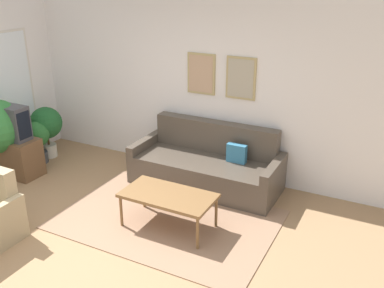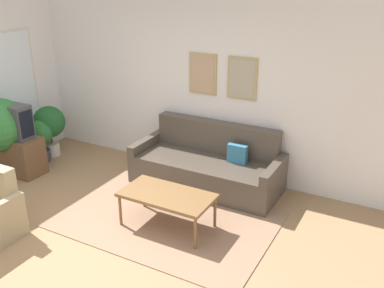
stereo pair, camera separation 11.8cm
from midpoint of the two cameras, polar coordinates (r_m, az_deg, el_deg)
The scene contains 10 objects.
ground_plane at distance 5.09m, azimuth -14.34°, elevation -14.05°, with size 16.00×16.00×0.00m, color #997551.
area_rug at distance 5.55m, azimuth -2.79°, elevation -9.95°, with size 2.69×1.82×0.01m.
wall_back at distance 6.53m, azimuth 0.52°, elevation 7.91°, with size 8.00×0.09×2.70m.
couch at distance 6.27m, azimuth 2.71°, elevation -2.93°, with size 2.15×0.90×0.89m.
coffee_table at distance 5.20m, azimuth -2.69°, elevation -7.01°, with size 1.13×0.59×0.46m.
tv_stand at distance 7.13m, azimuth -21.52°, elevation -1.40°, with size 0.72×0.43×0.59m.
tv at distance 6.94m, azimuth -22.14°, elevation 2.81°, with size 0.53×0.28×0.52m.
potted_plant_tall at distance 7.05m, azimuth -23.81°, elevation 2.19°, with size 0.81×0.81×1.20m.
potted_plant_by_window at distance 7.55m, azimuth -18.05°, elevation 2.54°, with size 0.53×0.53×0.87m.
potted_plant_small at distance 7.41m, azimuth -19.23°, elevation 0.90°, with size 0.42×0.42×0.71m.
Camera 2 is at (3.02, -2.89, 2.94)m, focal length 40.00 mm.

